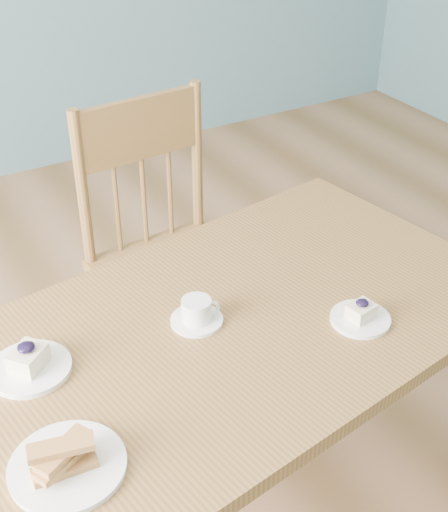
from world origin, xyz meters
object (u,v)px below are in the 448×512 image
object	(u,v)px
dining_table	(231,345)
dining_chair	(169,255)
coffee_cup	(197,313)
cheesecake_plate_far	(29,364)
cheesecake_plate_near	(361,316)
biscotti_plate	(67,461)

from	to	relation	value
dining_table	dining_chair	distance (m)	0.64
dining_table	coffee_cup	bearing A→B (deg)	143.28
cheesecake_plate_far	coffee_cup	world-z (taller)	cheesecake_plate_far
dining_table	dining_chair	size ratio (longest dim) A/B	1.46
dining_chair	cheesecake_plate_near	world-z (taller)	dining_chair
dining_chair	biscotti_plate	xyz separation A→B (m)	(-0.60, -0.82, 0.23)
dining_table	cheesecake_plate_near	bearing A→B (deg)	-38.94
dining_table	biscotti_plate	world-z (taller)	biscotti_plate
dining_chair	biscotti_plate	distance (m)	1.04
biscotti_plate	dining_chair	bearing A→B (deg)	53.86
dining_table	cheesecake_plate_far	distance (m)	0.46
dining_chair	coffee_cup	size ratio (longest dim) A/B	8.17
biscotti_plate	coffee_cup	bearing A→B (deg)	32.38
dining_chair	coffee_cup	bearing A→B (deg)	-114.26
biscotti_plate	dining_table	bearing A→B (deg)	24.91
coffee_cup	biscotti_plate	size ratio (longest dim) A/B	0.57
dining_table	cheesecake_plate_far	xyz separation A→B (m)	(-0.44, 0.07, 0.09)
cheesecake_plate_far	biscotti_plate	world-z (taller)	cheesecake_plate_far
coffee_cup	biscotti_plate	xyz separation A→B (m)	(-0.39, -0.25, -0.00)
cheesecake_plate_near	dining_table	bearing A→B (deg)	149.89
coffee_cup	biscotti_plate	distance (m)	0.47
dining_chair	cheesecake_plate_far	size ratio (longest dim) A/B	5.73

